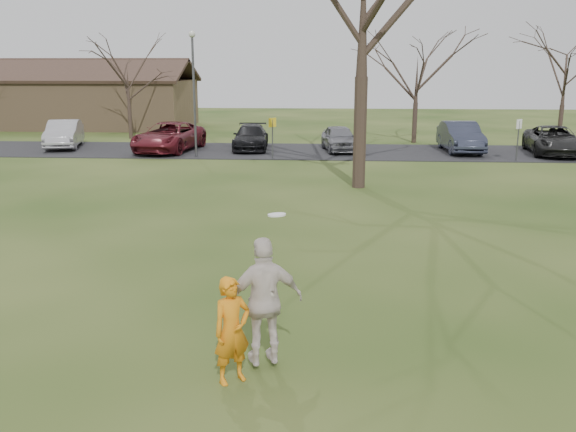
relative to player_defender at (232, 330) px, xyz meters
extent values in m
plane|color=#1E380F|center=(0.53, 0.34, -0.82)|extent=(120.00, 120.00, 0.00)
cube|color=black|center=(0.53, 25.34, -0.80)|extent=(62.00, 6.50, 0.04)
imported|color=orange|center=(0.00, 0.00, 0.00)|extent=(0.71, 0.68, 1.64)
imported|color=#A7A6AB|center=(-13.72, 25.86, -0.01)|extent=(2.77, 4.95, 1.54)
imported|color=maroon|center=(-7.37, 24.78, 0.00)|extent=(3.36, 5.93, 1.56)
imported|color=black|center=(-3.01, 25.84, -0.11)|extent=(2.17, 4.70, 1.33)
imported|color=slate|center=(1.92, 25.51, -0.09)|extent=(2.26, 4.28, 1.39)
imported|color=#2A2E3F|center=(8.46, 25.61, 0.03)|extent=(1.85, 4.94, 1.61)
imported|color=black|center=(13.17, 24.96, -0.05)|extent=(3.07, 5.54, 1.47)
imported|color=beige|center=(0.45, 0.45, 0.29)|extent=(1.28, 0.89, 2.02)
cylinder|color=white|center=(0.63, 0.46, 1.65)|extent=(0.27, 0.27, 0.06)
cube|color=#8C6D4C|center=(-19.47, 38.34, 0.93)|extent=(20.00, 8.00, 3.50)
cube|color=#33231C|center=(-19.47, 36.29, 3.43)|extent=(20.60, 4.40, 1.78)
cube|color=#33231C|center=(-19.47, 40.39, 3.43)|extent=(20.60, 4.40, 1.78)
cube|color=#38281E|center=(-19.47, 38.34, 4.13)|extent=(20.60, 0.45, 0.20)
cylinder|color=#47474C|center=(-5.47, 22.84, 2.18)|extent=(0.12, 0.12, 6.00)
sphere|color=beige|center=(-5.47, 22.84, 5.28)|extent=(0.34, 0.34, 0.34)
cylinder|color=#47474C|center=(-1.47, 22.34, 0.18)|extent=(0.06, 0.06, 2.00)
cube|color=yellow|center=(-1.47, 22.34, 1.03)|extent=(0.35, 0.35, 0.45)
cylinder|color=#47474C|center=(10.53, 22.34, 0.18)|extent=(0.06, 0.06, 2.00)
cube|color=silver|center=(10.53, 22.34, 1.03)|extent=(0.35, 0.35, 0.45)
camera|label=1|loc=(1.39, -8.32, 3.79)|focal=38.41mm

